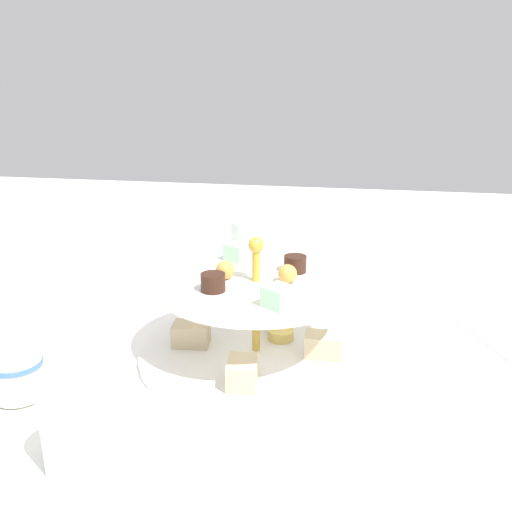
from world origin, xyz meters
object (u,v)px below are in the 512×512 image
at_px(water_glass_short_left, 76,431).
at_px(teacup_with_saucer, 18,381).
at_px(water_glass_tall_right, 249,253).
at_px(butter_knife_left, 478,333).
at_px(tiered_serving_stand, 256,324).
at_px(butter_knife_right, 65,314).

distance_m(water_glass_short_left, teacup_with_saucer, 0.15).
xyz_separation_m(water_glass_tall_right, teacup_with_saucer, (-0.42, 0.19, -0.03)).
distance_m(water_glass_short_left, butter_knife_left, 0.57).
bearing_deg(tiered_serving_stand, butter_knife_right, 75.91).
distance_m(tiered_serving_stand, water_glass_short_left, 0.28).
xyz_separation_m(water_glass_short_left, teacup_with_saucer, (0.09, 0.12, -0.01)).
relative_size(tiered_serving_stand, butter_knife_right, 1.80).
bearing_deg(water_glass_tall_right, teacup_with_saucer, 156.25).
xyz_separation_m(butter_knife_left, butter_knife_right, (-0.05, 0.62, 0.00)).
xyz_separation_m(tiered_serving_stand, butter_knife_left, (0.13, -0.30, -0.05)).
relative_size(water_glass_tall_right, butter_knife_right, 0.68).
distance_m(tiered_serving_stand, butter_knife_left, 0.33).
height_order(water_glass_short_left, butter_knife_left, water_glass_short_left).
bearing_deg(tiered_serving_stand, water_glass_short_left, 152.69).
relative_size(water_glass_short_left, butter_knife_right, 0.43).
height_order(teacup_with_saucer, butter_knife_left, teacup_with_saucer).
bearing_deg(water_glass_tall_right, tiered_serving_stand, -167.12).
bearing_deg(butter_knife_right, water_glass_short_left, 33.00).
bearing_deg(tiered_serving_stand, teacup_with_saucer, 121.71).
height_order(water_glass_tall_right, water_glass_short_left, water_glass_tall_right).
bearing_deg(teacup_with_saucer, tiered_serving_stand, -58.29).
xyz_separation_m(water_glass_tall_right, butter_knife_left, (-0.14, -0.36, -0.06)).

